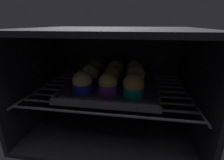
% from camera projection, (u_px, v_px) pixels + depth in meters
% --- Properties ---
extents(oven_cavity, '(0.59, 0.47, 0.37)m').
position_uv_depth(oven_cavity, '(114.00, 76.00, 0.66)').
color(oven_cavity, black).
rests_on(oven_cavity, ground).
extents(oven_rack, '(0.55, 0.42, 0.01)m').
position_uv_depth(oven_rack, '(112.00, 88.00, 0.63)').
color(oven_rack, '#51515B').
rests_on(oven_rack, oven_cavity).
extents(baking_tray, '(0.33, 0.33, 0.02)m').
position_uv_depth(baking_tray, '(112.00, 86.00, 0.62)').
color(baking_tray, '#4C4C51').
rests_on(baking_tray, oven_rack).
extents(muffin_row0_col0, '(0.06, 0.06, 0.08)m').
position_uv_depth(muffin_row0_col0, '(82.00, 83.00, 0.54)').
color(muffin_row0_col0, '#1928B7').
rests_on(muffin_row0_col0, baking_tray).
extents(muffin_row0_col1, '(0.06, 0.06, 0.08)m').
position_uv_depth(muffin_row0_col1, '(107.00, 84.00, 0.53)').
color(muffin_row0_col1, '#7A238C').
rests_on(muffin_row0_col1, baking_tray).
extents(muffin_row0_col2, '(0.07, 0.07, 0.08)m').
position_uv_depth(muffin_row0_col2, '(134.00, 86.00, 0.51)').
color(muffin_row0_col2, '#0C8C84').
rests_on(muffin_row0_col2, baking_tray).
extents(muffin_row1_col0, '(0.07, 0.07, 0.07)m').
position_uv_depth(muffin_row1_col0, '(90.00, 75.00, 0.62)').
color(muffin_row1_col0, '#1928B7').
rests_on(muffin_row1_col0, baking_tray).
extents(muffin_row1_col1, '(0.06, 0.06, 0.07)m').
position_uv_depth(muffin_row1_col1, '(112.00, 77.00, 0.61)').
color(muffin_row1_col1, '#1928B7').
rests_on(muffin_row1_col1, baking_tray).
extents(muffin_row1_col2, '(0.07, 0.07, 0.08)m').
position_uv_depth(muffin_row1_col2, '(136.00, 77.00, 0.59)').
color(muffin_row1_col2, '#1928B7').
rests_on(muffin_row1_col2, baking_tray).
extents(muffin_row2_col0, '(0.06, 0.06, 0.08)m').
position_uv_depth(muffin_row2_col0, '(95.00, 69.00, 0.70)').
color(muffin_row2_col0, '#1928B7').
rests_on(muffin_row2_col0, baking_tray).
extents(muffin_row2_col1, '(0.07, 0.07, 0.08)m').
position_uv_depth(muffin_row2_col1, '(115.00, 70.00, 0.68)').
color(muffin_row2_col1, '#7A238C').
rests_on(muffin_row2_col1, baking_tray).
extents(muffin_row2_col2, '(0.07, 0.07, 0.08)m').
position_uv_depth(muffin_row2_col2, '(135.00, 71.00, 0.67)').
color(muffin_row2_col2, silver).
rests_on(muffin_row2_col2, baking_tray).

